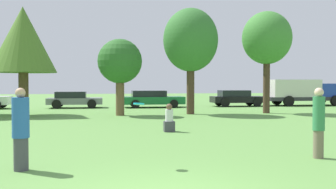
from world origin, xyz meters
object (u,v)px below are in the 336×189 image
Objects in this scene: person_thrower at (21,129)px; parked_car_black at (237,98)px; tree_1 at (23,40)px; person_catcher at (319,122)px; tree_4 at (267,39)px; bystander_sitting at (169,120)px; parked_car_green at (152,99)px; tree_2 at (120,62)px; parked_car_grey at (74,99)px; frisbee at (139,104)px; tree_3 at (191,41)px; delivery_truck_blue at (302,91)px.

person_thrower reaches higher than parked_car_black.
tree_1 is (-2.63, 14.42, 3.36)m from person_thrower.
tree_4 is at bearing -110.42° from person_catcher.
parked_car_black is at bearing 61.55° from bystander_sitting.
parked_car_green and parked_car_black have the same top height.
parked_car_grey is at bearing 112.63° from tree_2.
tree_2 reaches higher than frisbee.
tree_3 is at bearing 71.36° from bystander_sitting.
tree_1 is at bearing 128.69° from bystander_sitting.
frisbee is 13.61m from tree_2.
frisbee is at bearing -0.73° from person_thrower.
tree_3 is at bearing -43.88° from parked_car_grey.
person_thrower is 15.81m from tree_3.
person_catcher is at bearing -117.53° from delivery_truck_blue.
parked_car_green is (2.97, 20.39, -0.72)m from frisbee.
delivery_truck_blue is (13.66, 14.96, 0.73)m from bystander_sitting.
bystander_sitting is at bearing -94.54° from parked_car_green.
parked_car_black is at bearing -177.36° from delivery_truck_blue.
bystander_sitting is 0.17× the size of tree_4.
tree_3 is (6.88, 13.81, 3.45)m from person_thrower.
person_thrower is at bearing -130.23° from tree_4.
tree_3 is 10.68m from parked_car_grey.
parked_car_green is at bearing 85.07° from bystander_sitting.
tree_3 is (2.67, 7.93, 3.87)m from bystander_sitting.
delivery_truck_blue is (18.16, 0.04, 0.54)m from parked_car_grey.
tree_3 is (4.39, 13.78, 2.94)m from frisbee.
bystander_sitting is at bearing -72.82° from parked_car_grey.
person_thrower is 20.81m from parked_car_grey.
parked_car_grey is 5.77m from parked_car_green.
person_thrower is 27.45m from delivery_truck_blue.
tree_3 reaches higher than tree_2.
tree_2 is 0.69× the size of tree_3.
person_thrower is 21.13m from parked_car_green.
tree_2 reaches higher than parked_car_grey.
frisbee reaches higher than parked_car_black.
tree_3 is at bearing 178.66° from tree_4.
tree_2 is at bearing -111.22° from parked_car_green.
tree_2 is at bearing -9.34° from tree_1.
tree_1 is 1.54× the size of parked_car_grey.
person_catcher is 14.07m from tree_3.
tree_4 is at bearing 46.63° from bystander_sitting.
tree_1 reaches higher than person_thrower.
tree_4 is 1.35× the size of parked_car_green.
delivery_truck_blue is at bearing 25.76° from tree_2.
bystander_sitting is 15.59m from parked_car_grey.
delivery_truck_blue is (10.96, 20.68, 0.28)m from person_catcher.
tree_3 is (4.15, 0.27, 1.32)m from tree_2.
parked_car_green is at bearing 81.72° from frisbee.
tree_4 is 1.55× the size of parked_car_grey.
person_thrower is at bearing -101.41° from tree_2.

